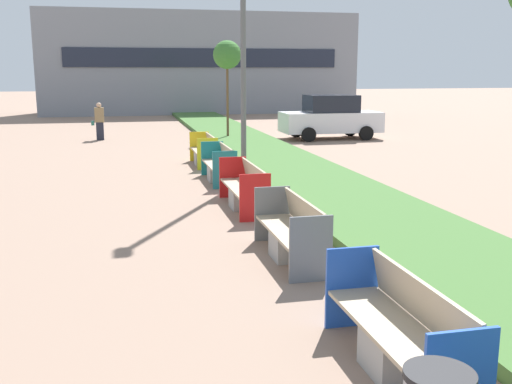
% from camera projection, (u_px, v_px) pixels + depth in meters
% --- Properties ---
extents(planter_grass_strip, '(2.80, 120.00, 0.18)m').
position_uv_depth(planter_grass_strip, '(369.00, 213.00, 11.97)').
color(planter_grass_strip, '#426B33').
rests_on(planter_grass_strip, ground).
extents(building_backdrop, '(21.08, 5.24, 6.67)m').
position_uv_depth(building_backdrop, '(200.00, 64.00, 41.23)').
color(building_backdrop, gray).
rests_on(building_backdrop, ground).
extents(bench_blue_frame, '(0.65, 2.27, 0.94)m').
position_uv_depth(bench_blue_frame, '(399.00, 336.00, 5.76)').
color(bench_blue_frame, '#9E9B96').
rests_on(bench_blue_frame, ground).
extents(bench_grey_frame, '(0.65, 2.19, 0.94)m').
position_uv_depth(bench_grey_frame, '(292.00, 235.00, 9.28)').
color(bench_grey_frame, '#9E9B96').
rests_on(bench_grey_frame, ground).
extents(bench_red_frame, '(0.65, 2.38, 0.94)m').
position_uv_depth(bench_red_frame, '(245.00, 191.00, 12.69)').
color(bench_red_frame, '#9E9B96').
rests_on(bench_red_frame, ground).
extents(bench_teal_frame, '(0.65, 2.13, 0.94)m').
position_uv_depth(bench_teal_frame, '(220.00, 167.00, 15.78)').
color(bench_teal_frame, '#9E9B96').
rests_on(bench_teal_frame, ground).
extents(bench_yellow_frame, '(0.65, 1.90, 0.94)m').
position_uv_depth(bench_yellow_frame, '(204.00, 153.00, 18.50)').
color(bench_yellow_frame, '#9E9B96').
rests_on(bench_yellow_frame, ground).
extents(street_lamp_post, '(0.24, 0.44, 8.40)m').
position_uv_depth(street_lamp_post, '(243.00, 1.00, 14.90)').
color(street_lamp_post, '#56595B').
rests_on(street_lamp_post, ground).
extents(sapling_tree_far, '(1.16, 1.16, 4.09)m').
position_uv_depth(sapling_tree_far, '(227.00, 56.00, 24.49)').
color(sapling_tree_far, brown).
rests_on(sapling_tree_far, ground).
extents(pedestrian_walking, '(0.53, 0.24, 1.57)m').
position_uv_depth(pedestrian_walking, '(99.00, 121.00, 25.06)').
color(pedestrian_walking, '#232633').
rests_on(pedestrian_walking, ground).
extents(parked_car_distant, '(4.21, 2.00, 1.86)m').
position_uv_depth(parked_car_distant, '(331.00, 117.00, 25.49)').
color(parked_car_distant, silver).
rests_on(parked_car_distant, ground).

